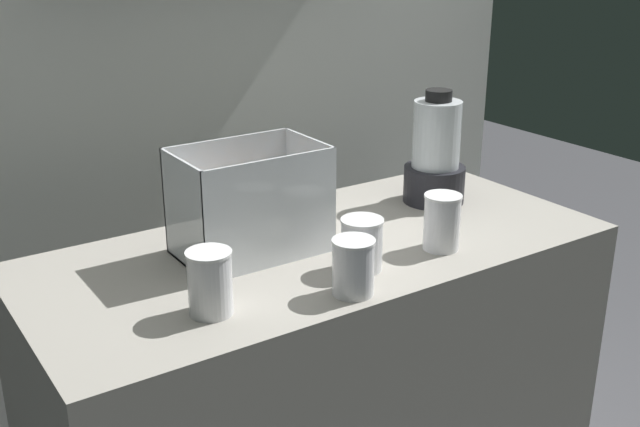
{
  "coord_description": "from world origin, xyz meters",
  "views": [
    {
      "loc": [
        -0.94,
        -1.4,
        1.61
      ],
      "look_at": [
        0.0,
        0.0,
        0.98
      ],
      "focal_mm": 43.05,
      "sensor_mm": 36.0,
      "label": 1
    }
  ],
  "objects_px": {
    "juice_cup_beet_far_left": "(210,286)",
    "juice_cup_carrot_right": "(442,226)",
    "carrot_display_bin": "(253,220)",
    "blender_pitcher": "(435,157)",
    "juice_cup_orange_middle": "(362,247)",
    "juice_cup_beet_left": "(353,270)"
  },
  "relations": [
    {
      "from": "juice_cup_beet_left",
      "to": "juice_cup_carrot_right",
      "type": "relative_size",
      "value": 0.9
    },
    {
      "from": "carrot_display_bin",
      "to": "juice_cup_beet_far_left",
      "type": "xyz_separation_m",
      "value": [
        -0.22,
        -0.23,
        -0.02
      ]
    },
    {
      "from": "blender_pitcher",
      "to": "juice_cup_carrot_right",
      "type": "height_order",
      "value": "blender_pitcher"
    },
    {
      "from": "carrot_display_bin",
      "to": "juice_cup_carrot_right",
      "type": "bearing_deg",
      "value": -32.23
    },
    {
      "from": "juice_cup_beet_far_left",
      "to": "juice_cup_carrot_right",
      "type": "bearing_deg",
      "value": -0.78
    },
    {
      "from": "carrot_display_bin",
      "to": "juice_cup_beet_far_left",
      "type": "relative_size",
      "value": 2.53
    },
    {
      "from": "juice_cup_beet_far_left",
      "to": "juice_cup_orange_middle",
      "type": "relative_size",
      "value": 1.11
    },
    {
      "from": "juice_cup_beet_far_left",
      "to": "juice_cup_orange_middle",
      "type": "bearing_deg",
      "value": 0.42
    },
    {
      "from": "juice_cup_beet_left",
      "to": "juice_cup_orange_middle",
      "type": "height_order",
      "value": "juice_cup_beet_left"
    },
    {
      "from": "juice_cup_beet_far_left",
      "to": "juice_cup_orange_middle",
      "type": "distance_m",
      "value": 0.37
    },
    {
      "from": "blender_pitcher",
      "to": "juice_cup_orange_middle",
      "type": "xyz_separation_m",
      "value": [
        -0.43,
        -0.25,
        -0.08
      ]
    },
    {
      "from": "carrot_display_bin",
      "to": "juice_cup_beet_left",
      "type": "bearing_deg",
      "value": -79.02
    },
    {
      "from": "juice_cup_beet_far_left",
      "to": "juice_cup_carrot_right",
      "type": "height_order",
      "value": "juice_cup_carrot_right"
    },
    {
      "from": "juice_cup_carrot_right",
      "to": "carrot_display_bin",
      "type": "bearing_deg",
      "value": 147.77
    },
    {
      "from": "juice_cup_beet_left",
      "to": "juice_cup_orange_middle",
      "type": "relative_size",
      "value": 1.02
    },
    {
      "from": "blender_pitcher",
      "to": "juice_cup_orange_middle",
      "type": "height_order",
      "value": "blender_pitcher"
    },
    {
      "from": "blender_pitcher",
      "to": "juice_cup_beet_far_left",
      "type": "height_order",
      "value": "blender_pitcher"
    },
    {
      "from": "carrot_display_bin",
      "to": "juice_cup_carrot_right",
      "type": "distance_m",
      "value": 0.44
    },
    {
      "from": "juice_cup_beet_left",
      "to": "juice_cup_carrot_right",
      "type": "bearing_deg",
      "value": 13.86
    },
    {
      "from": "blender_pitcher",
      "to": "juice_cup_orange_middle",
      "type": "bearing_deg",
      "value": -149.9
    },
    {
      "from": "juice_cup_carrot_right",
      "to": "juice_cup_beet_far_left",
      "type": "bearing_deg",
      "value": 179.22
    },
    {
      "from": "juice_cup_orange_middle",
      "to": "carrot_display_bin",
      "type": "bearing_deg",
      "value": 123.75
    }
  ]
}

